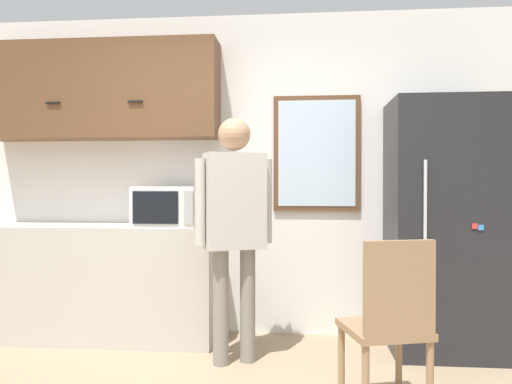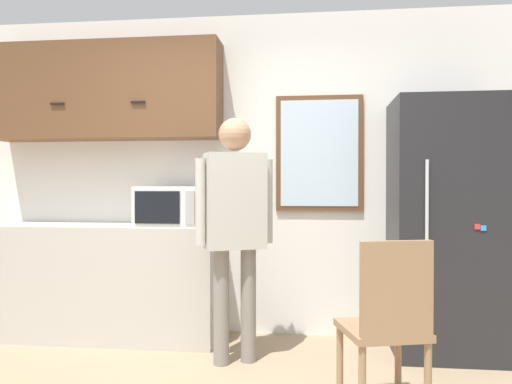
% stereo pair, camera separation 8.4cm
% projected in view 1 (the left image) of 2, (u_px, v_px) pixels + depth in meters
% --- Properties ---
extents(back_wall, '(6.00, 0.06, 2.70)m').
position_uv_depth(back_wall, '(249.00, 174.00, 4.26)').
color(back_wall, white).
rests_on(back_wall, ground_plane).
extents(counter, '(1.96, 0.55, 0.93)m').
position_uv_depth(counter, '(97.00, 282.00, 4.08)').
color(counter, '#BCB7AD').
rests_on(counter, ground_plane).
extents(upper_cabinets, '(1.96, 0.34, 0.81)m').
position_uv_depth(upper_cabinets, '(102.00, 91.00, 4.17)').
color(upper_cabinets, brown).
extents(microwave, '(0.50, 0.42, 0.32)m').
position_uv_depth(microwave, '(168.00, 206.00, 3.96)').
color(microwave, white).
rests_on(microwave, counter).
extents(person, '(0.52, 0.37, 1.73)m').
position_uv_depth(person, '(234.00, 214.00, 3.51)').
color(person, gray).
rests_on(person, ground_plane).
extents(refrigerator, '(0.80, 0.69, 1.90)m').
position_uv_depth(refrigerator, '(444.00, 226.00, 3.76)').
color(refrigerator, '#232326').
rests_on(refrigerator, ground_plane).
extents(chair, '(0.52, 0.52, 0.97)m').
position_uv_depth(chair, '(390.00, 319.00, 2.69)').
color(chair, '#997551').
rests_on(chair, ground_plane).
extents(window, '(0.72, 0.05, 0.96)m').
position_uv_depth(window, '(317.00, 153.00, 4.16)').
color(window, brown).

